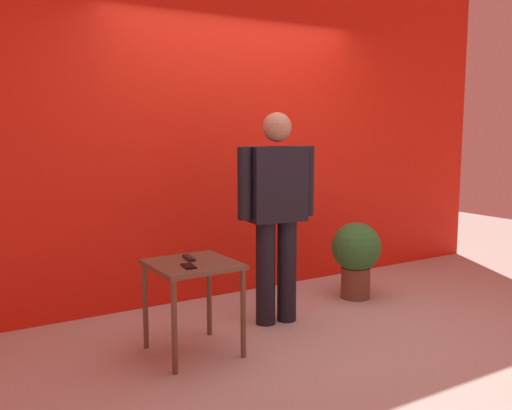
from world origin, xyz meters
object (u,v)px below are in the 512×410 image
Objects in this scene: side_table at (193,276)px; potted_plant at (356,254)px; tv_remote at (189,258)px; standing_person at (277,207)px; cell_phone at (189,266)px.

potted_plant is at bearing 11.85° from side_table.
standing_person is at bearing 17.31° from tv_remote.
cell_phone is 0.85× the size of tv_remote.
tv_remote reaches higher than cell_phone.
tv_remote is (0.01, 0.09, 0.10)m from side_table.
cell_phone is 1.94m from potted_plant.
side_table is at bearing -168.15° from potted_plant.
side_table is 3.71× the size of tv_remote.
tv_remote is (0.09, 0.19, 0.01)m from cell_phone.
tv_remote is 1.81m from potted_plant.
cell_phone is 0.21m from tv_remote.
standing_person reaches higher than side_table.
side_table is at bearing 61.64° from cell_phone.
potted_plant reaches higher than tv_remote.
standing_person reaches higher than potted_plant.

